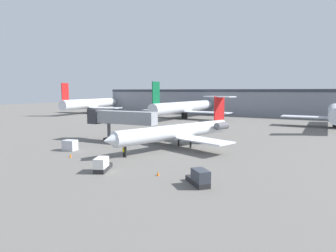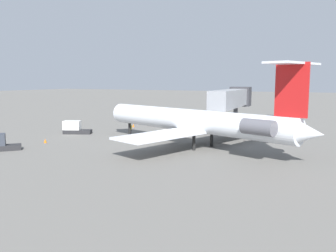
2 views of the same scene
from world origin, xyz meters
name	(u,v)px [view 2 (image 2 of 2)]	position (x,y,z in m)	size (l,w,h in m)	color
ground_plane	(171,150)	(0.00, 0.00, -0.05)	(400.00, 400.00, 0.10)	#66635E
regional_jet	(196,120)	(-2.69, 1.94, 3.15)	(21.84, 30.12, 9.44)	silver
jet_bridge	(232,99)	(-17.56, 1.83, 4.96)	(15.92, 3.70, 6.67)	gray
ground_crew_marshaller	(130,129)	(-6.86, -9.85, 0.86)	(0.46, 0.47, 1.69)	black
baggage_tug_trailing	(74,128)	(-4.25, -17.86, 0.84)	(2.89, 4.23, 1.90)	#262628
cargo_container_uld	(166,120)	(-18.63, -10.22, 0.92)	(2.56, 2.30, 1.84)	silver
traffic_cone_near	(133,125)	(-14.31, -14.10, 0.28)	(0.36, 0.36, 0.55)	orange
traffic_cone_mid	(45,141)	(3.25, -15.98, 0.28)	(0.36, 0.36, 0.55)	orange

